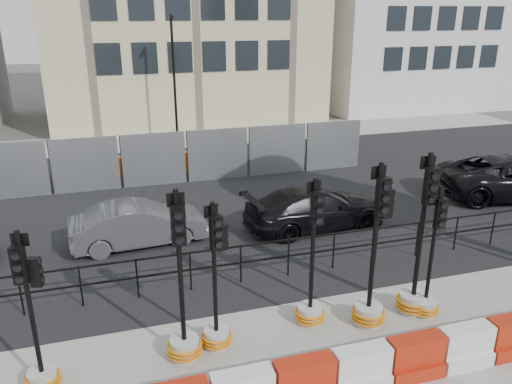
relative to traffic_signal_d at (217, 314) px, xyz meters
name	(u,v)px	position (x,y,z in m)	size (l,w,h in m)	color
ground	(255,310)	(1.06, 0.98, -0.72)	(120.00, 120.00, 0.00)	#51514C
road	(197,200)	(1.06, 7.98, -0.70)	(40.00, 14.00, 0.03)	black
sidewalk_far	(165,140)	(1.06, 16.98, -0.71)	(40.00, 4.00, 0.02)	gray
kerb_railing	(241,257)	(1.06, 2.18, -0.03)	(18.00, 0.04, 1.00)	black
heras_fencing	(171,161)	(0.57, 10.69, 0.00)	(14.33, 1.72, 2.00)	#909498
lamp_post_far	(174,77)	(1.56, 15.96, 2.51)	(0.12, 0.56, 6.00)	black
barrier_row	(304,382)	(1.06, -1.82, -0.35)	(13.60, 0.50, 0.80)	#B3200E
traffic_signal_b	(39,354)	(-3.12, -0.28, 0.00)	(0.59, 0.59, 2.99)	beige
traffic_signal_c	(183,326)	(-0.66, -0.16, -0.02)	(0.66, 0.66, 3.36)	beige
traffic_signal_d	(217,314)	(0.00, 0.00, 0.00)	(0.59, 0.59, 3.01)	beige
traffic_signal_e	(311,295)	(2.02, 0.20, -0.06)	(0.63, 0.63, 3.19)	beige
traffic_signal_f	(371,288)	(3.18, -0.18, 0.12)	(0.69, 0.69, 3.51)	beige
traffic_signal_g	(416,282)	(4.30, -0.07, 0.02)	(0.71, 0.71, 3.58)	beige
traffic_signal_h	(427,290)	(4.49, -0.24, -0.11)	(0.58, 0.58, 2.93)	beige
car_b	(139,224)	(-1.08, 5.05, -0.11)	(3.79, 1.58, 1.22)	#4A4A4F
car_c	(315,208)	(4.04, 4.74, -0.09)	(4.45, 2.15, 1.25)	black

